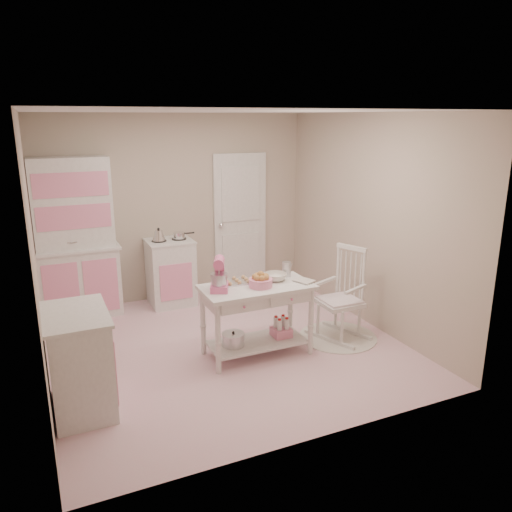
{
  "coord_description": "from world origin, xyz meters",
  "views": [
    {
      "loc": [
        -1.85,
        -4.93,
        2.54
      ],
      "look_at": [
        0.45,
        0.18,
        0.98
      ],
      "focal_mm": 35.0,
      "sensor_mm": 36.0,
      "label": 1
    }
  ],
  "objects_px": {
    "stove": "(171,272)",
    "rocking_chair": "(340,294)",
    "stand_mixer": "(219,275)",
    "bread_basket": "(261,283)",
    "hutch": "(76,239)",
    "work_table": "(257,320)",
    "base_cabinet": "(80,361)"
  },
  "relations": [
    {
      "from": "hutch",
      "to": "rocking_chair",
      "type": "height_order",
      "value": "hutch"
    },
    {
      "from": "stove",
      "to": "work_table",
      "type": "bearing_deg",
      "value": -76.85
    },
    {
      "from": "rocking_chair",
      "to": "work_table",
      "type": "relative_size",
      "value": 0.92
    },
    {
      "from": "stove",
      "to": "base_cabinet",
      "type": "distance_m",
      "value": 2.66
    },
    {
      "from": "work_table",
      "to": "stand_mixer",
      "type": "height_order",
      "value": "stand_mixer"
    },
    {
      "from": "rocking_chair",
      "to": "work_table",
      "type": "distance_m",
      "value": 1.07
    },
    {
      "from": "hutch",
      "to": "base_cabinet",
      "type": "height_order",
      "value": "hutch"
    },
    {
      "from": "stove",
      "to": "bread_basket",
      "type": "bearing_deg",
      "value": -76.62
    },
    {
      "from": "stove",
      "to": "rocking_chair",
      "type": "xyz_separation_m",
      "value": [
        1.51,
        -1.93,
        0.09
      ]
    },
    {
      "from": "stove",
      "to": "stand_mixer",
      "type": "height_order",
      "value": "stand_mixer"
    },
    {
      "from": "stove",
      "to": "base_cabinet",
      "type": "relative_size",
      "value": 1.0
    },
    {
      "from": "work_table",
      "to": "bread_basket",
      "type": "relative_size",
      "value": 4.8
    },
    {
      "from": "rocking_chair",
      "to": "stand_mixer",
      "type": "bearing_deg",
      "value": 157.15
    },
    {
      "from": "hutch",
      "to": "stove",
      "type": "relative_size",
      "value": 2.26
    },
    {
      "from": "work_table",
      "to": "bread_basket",
      "type": "distance_m",
      "value": 0.45
    },
    {
      "from": "hutch",
      "to": "work_table",
      "type": "distance_m",
      "value": 2.65
    },
    {
      "from": "hutch",
      "to": "rocking_chair",
      "type": "relative_size",
      "value": 1.89
    },
    {
      "from": "stand_mixer",
      "to": "bread_basket",
      "type": "relative_size",
      "value": 1.36
    },
    {
      "from": "stand_mixer",
      "to": "bread_basket",
      "type": "distance_m",
      "value": 0.46
    },
    {
      "from": "hutch",
      "to": "base_cabinet",
      "type": "bearing_deg",
      "value": -95.44
    },
    {
      "from": "base_cabinet",
      "to": "bread_basket",
      "type": "xyz_separation_m",
      "value": [
        1.89,
        0.27,
        0.39
      ]
    },
    {
      "from": "hutch",
      "to": "work_table",
      "type": "relative_size",
      "value": 1.73
    },
    {
      "from": "hutch",
      "to": "rocking_chair",
      "type": "bearing_deg",
      "value": -36.18
    },
    {
      "from": "stove",
      "to": "work_table",
      "type": "distance_m",
      "value": 1.98
    },
    {
      "from": "rocking_chair",
      "to": "bread_basket",
      "type": "xyz_separation_m",
      "value": [
        -1.04,
        -0.04,
        0.3
      ]
    },
    {
      "from": "hutch",
      "to": "stand_mixer",
      "type": "height_order",
      "value": "hutch"
    },
    {
      "from": "hutch",
      "to": "work_table",
      "type": "bearing_deg",
      "value": -50.14
    },
    {
      "from": "hutch",
      "to": "bread_basket",
      "type": "distance_m",
      "value": 2.63
    },
    {
      "from": "base_cabinet",
      "to": "rocking_chair",
      "type": "distance_m",
      "value": 2.95
    },
    {
      "from": "work_table",
      "to": "stand_mixer",
      "type": "distance_m",
      "value": 0.71
    },
    {
      "from": "bread_basket",
      "to": "hutch",
      "type": "bearing_deg",
      "value": 129.49
    },
    {
      "from": "hutch",
      "to": "rocking_chair",
      "type": "distance_m",
      "value": 3.4
    }
  ]
}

